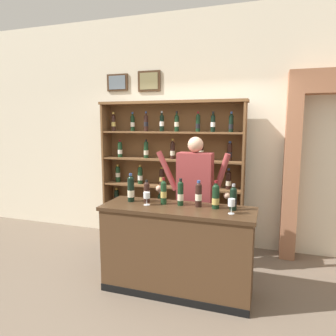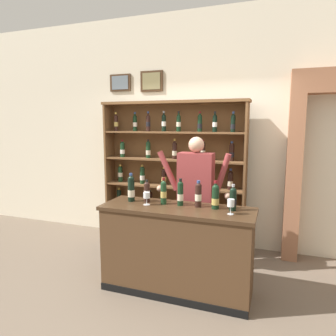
% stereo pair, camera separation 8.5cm
% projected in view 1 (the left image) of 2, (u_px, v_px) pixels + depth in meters
% --- Properties ---
extents(ground_plane, '(14.00, 14.00, 0.02)m').
position_uv_depth(ground_plane, '(164.00, 288.00, 3.50)').
color(ground_plane, '#6B5B4C').
extents(back_wall, '(12.00, 0.19, 3.51)m').
position_uv_depth(back_wall, '(196.00, 130.00, 4.73)').
color(back_wall, beige).
rests_on(back_wall, ground).
extents(wine_shelf, '(2.20, 0.32, 2.18)m').
position_uv_depth(wine_shelf, '(171.00, 172.00, 4.61)').
color(wine_shelf, brown).
rests_on(wine_shelf, ground).
extents(tasting_counter, '(1.67, 0.57, 0.96)m').
position_uv_depth(tasting_counter, '(177.00, 249.00, 3.38)').
color(tasting_counter, '#4C331E').
rests_on(tasting_counter, ground).
extents(shopkeeper, '(0.95, 0.22, 1.70)m').
position_uv_depth(shopkeeper, '(195.00, 189.00, 3.80)').
color(shopkeeper, '#2D3347').
rests_on(shopkeeper, ground).
extents(tasting_bottle_grappa, '(0.08, 0.08, 0.33)m').
position_uv_depth(tasting_bottle_grappa, '(131.00, 189.00, 3.53)').
color(tasting_bottle_grappa, black).
rests_on(tasting_bottle_grappa, tasting_counter).
extents(tasting_bottle_riserva, '(0.07, 0.07, 0.26)m').
position_uv_depth(tasting_bottle_riserva, '(147.00, 191.00, 3.50)').
color(tasting_bottle_riserva, black).
rests_on(tasting_bottle_riserva, tasting_counter).
extents(tasting_bottle_super_tuscan, '(0.07, 0.07, 0.30)m').
position_uv_depth(tasting_bottle_super_tuscan, '(164.00, 192.00, 3.42)').
color(tasting_bottle_super_tuscan, '#19381E').
rests_on(tasting_bottle_super_tuscan, tasting_counter).
extents(tasting_bottle_prosecco, '(0.07, 0.07, 0.30)m').
position_uv_depth(tasting_bottle_prosecco, '(181.00, 193.00, 3.37)').
color(tasting_bottle_prosecco, black).
rests_on(tasting_bottle_prosecco, tasting_counter).
extents(tasting_bottle_rosso, '(0.07, 0.07, 0.29)m').
position_uv_depth(tasting_bottle_rosso, '(199.00, 194.00, 3.31)').
color(tasting_bottle_rosso, black).
rests_on(tasting_bottle_rosso, tasting_counter).
extents(tasting_bottle_brunello, '(0.08, 0.08, 0.30)m').
position_uv_depth(tasting_bottle_brunello, '(216.00, 196.00, 3.24)').
color(tasting_bottle_brunello, black).
rests_on(tasting_bottle_brunello, tasting_counter).
extents(tasting_bottle_bianco, '(0.07, 0.07, 0.28)m').
position_uv_depth(tasting_bottle_bianco, '(233.00, 198.00, 3.18)').
color(tasting_bottle_bianco, black).
rests_on(tasting_bottle_bianco, tasting_counter).
extents(wine_glass_left, '(0.07, 0.07, 0.14)m').
position_uv_depth(wine_glass_left, '(147.00, 196.00, 3.38)').
color(wine_glass_left, silver).
rests_on(wine_glass_left, tasting_counter).
extents(wine_glass_right, '(0.07, 0.07, 0.16)m').
position_uv_depth(wine_glass_right, '(232.00, 203.00, 3.05)').
color(wine_glass_right, silver).
rests_on(wine_glass_right, tasting_counter).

